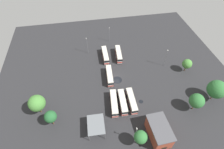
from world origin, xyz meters
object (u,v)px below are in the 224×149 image
depot_building (159,131)px  lamp_post_far_corner (136,134)px  lamp_post_by_building (166,58)px  tree_north_edge (197,101)px  lamp_post_near_entrance (110,34)px  tree_northwest (37,103)px  bus_row0_slot2 (114,103)px  tree_west_edge (217,89)px  tree_east_edge (187,64)px  bus_row0_slot0 (131,101)px  bus_row0_slot1 (123,102)px  maintenance_shelter (96,125)px  tree_south_edge (50,117)px  bus_row2_slot2 (105,55)px  bus_row2_slot0 (119,54)px  bus_row1_slot2 (109,76)px  tree_northeast (141,137)px  lamp_post_mid_lot (87,45)px

depot_building → lamp_post_far_corner: size_ratio=1.27×
lamp_post_by_building → tree_north_edge: size_ratio=1.15×
lamp_post_near_entrance → tree_northwest: 53.26m
bus_row0_slot2 → tree_west_edge: tree_west_edge is taller
bus_row0_slot2 → depot_building: size_ratio=1.03×
lamp_post_by_building → tree_east_edge: size_ratio=1.43×
bus_row0_slot2 → depot_building: bearing=-139.7°
bus_row0_slot0 → depot_building: (-14.90, -5.66, 1.32)m
tree_west_edge → bus_row0_slot1: bearing=84.1°
maintenance_shelter → bus_row0_slot2: bearing=-41.8°
lamp_post_by_building → tree_south_edge: bearing=113.3°
bus_row2_slot2 → tree_north_edge: (-36.47, -29.21, 3.56)m
bus_row2_slot2 → lamp_post_by_building: 29.62m
bus_row0_slot1 → lamp_post_far_corner: 15.49m
tree_west_edge → tree_east_edge: 17.72m
lamp_post_near_entrance → tree_northwest: size_ratio=0.96×
bus_row0_slot2 → bus_row2_slot0: same height
bus_row0_slot0 → tree_north_edge: size_ratio=1.35×
tree_north_edge → tree_northwest: bearing=81.0°
bus_row0_slot0 → lamp_post_by_building: bearing=-48.7°
depot_building → tree_west_edge: (11.17, -27.36, 3.09)m
bus_row1_slot2 → lamp_post_far_corner: bearing=-173.3°
bus_row2_slot2 → tree_north_edge: size_ratio=1.37×
bus_row0_slot1 → tree_south_edge: size_ratio=1.50×
bus_row0_slot2 → tree_west_edge: 40.59m
maintenance_shelter → tree_south_edge: size_ratio=1.12×
bus_row2_slot2 → depot_building: depot_building is taller
bus_row0_slot0 → bus_row0_slot1: (0.04, 3.67, -0.00)m
bus_row0_slot1 → tree_north_edge: (-6.89, -26.84, 3.56)m
bus_row0_slot2 → tree_east_edge: tree_east_edge is taller
depot_building → maintenance_shelter: bearing=73.9°
lamp_post_far_corner → tree_northeast: 1.94m
bus_row0_slot1 → bus_row0_slot0: bearing=-90.6°
tree_northeast → bus_row1_slot2: bearing=8.5°
lamp_post_mid_lot → tree_east_edge: lamp_post_mid_lot is taller
lamp_post_mid_lot → tree_north_edge: 56.38m
bus_row2_slot0 → lamp_post_by_building: 23.25m
bus_row1_slot2 → lamp_post_near_entrance: size_ratio=1.27×
bus_row0_slot1 → depot_building: 17.67m
tree_south_edge → bus_row0_slot0: bearing=-83.2°
maintenance_shelter → tree_west_edge: tree_west_edge is taller
bus_row2_slot0 → bus_row2_slot2: same height
depot_building → maintenance_shelter: 21.77m
lamp_post_near_entrance → tree_north_edge: lamp_post_near_entrance is taller
bus_row0_slot1 → depot_building: depot_building is taller
bus_row2_slot0 → lamp_post_by_building: (-10.41, -20.52, 3.32)m
bus_row1_slot2 → bus_row2_slot0: size_ratio=0.99×
depot_building → lamp_post_near_entrance: size_ratio=1.28×
maintenance_shelter → tree_east_edge: size_ratio=1.22×
tree_east_edge → maintenance_shelter: bearing=116.5°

